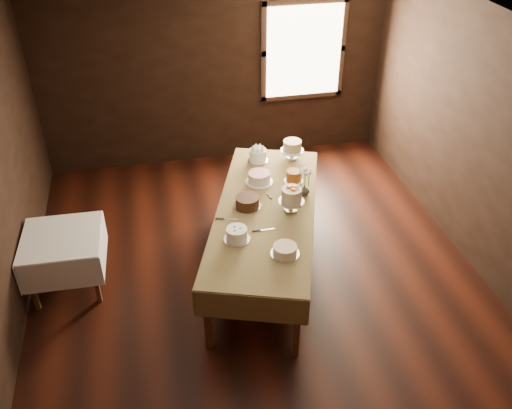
# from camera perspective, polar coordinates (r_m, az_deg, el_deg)

# --- Properties ---
(floor) EXTENTS (5.00, 6.00, 0.01)m
(floor) POSITION_cam_1_polar(r_m,az_deg,el_deg) (6.20, 0.40, -8.29)
(floor) COLOR black
(floor) RESTS_ON ground
(ceiling) EXTENTS (5.00, 6.00, 0.01)m
(ceiling) POSITION_cam_1_polar(r_m,az_deg,el_deg) (4.77, 0.53, 17.26)
(ceiling) COLOR beige
(ceiling) RESTS_ON wall_back
(wall_back) EXTENTS (5.00, 0.02, 2.80)m
(wall_back) POSITION_cam_1_polar(r_m,az_deg,el_deg) (8.02, -4.38, 13.85)
(wall_back) COLOR black
(wall_back) RESTS_ON ground
(wall_right) EXTENTS (0.02, 6.00, 2.80)m
(wall_right) POSITION_cam_1_polar(r_m,az_deg,el_deg) (6.32, 23.26, 5.09)
(wall_right) COLOR black
(wall_right) RESTS_ON ground
(window) EXTENTS (1.10, 0.05, 1.30)m
(window) POSITION_cam_1_polar(r_m,az_deg,el_deg) (8.16, 5.03, 15.69)
(window) COLOR #FFEABF
(window) RESTS_ON wall_back
(display_table) EXTENTS (1.85, 2.86, 0.83)m
(display_table) POSITION_cam_1_polar(r_m,az_deg,el_deg) (5.94, 1.01, -0.98)
(display_table) COLOR #492915
(display_table) RESTS_ON ground
(side_table) EXTENTS (0.84, 0.84, 0.69)m
(side_table) POSITION_cam_1_polar(r_m,az_deg,el_deg) (6.15, -19.65, -3.75)
(side_table) COLOR #492915
(side_table) RESTS_ON ground
(cake_meringue) EXTENTS (0.25, 0.25, 0.16)m
(cake_meringue) POSITION_cam_1_polar(r_m,az_deg,el_deg) (6.75, 0.20, 5.13)
(cake_meringue) COLOR silver
(cake_meringue) RESTS_ON display_table
(cake_speckled) EXTENTS (0.29, 0.29, 0.25)m
(cake_speckled) POSITION_cam_1_polar(r_m,az_deg,el_deg) (6.81, 3.80, 5.68)
(cake_speckled) COLOR white
(cake_speckled) RESTS_ON display_table
(cake_lattice) EXTENTS (0.36, 0.36, 0.12)m
(cake_lattice) POSITION_cam_1_polar(r_m,az_deg,el_deg) (6.33, 0.32, 2.76)
(cake_lattice) COLOR white
(cake_lattice) RESTS_ON display_table
(cake_caramel) EXTENTS (0.22, 0.22, 0.14)m
(cake_caramel) POSITION_cam_1_polar(r_m,az_deg,el_deg) (6.36, 3.94, 2.94)
(cake_caramel) COLOR white
(cake_caramel) RESTS_ON display_table
(cake_chocolate) EXTENTS (0.36, 0.36, 0.12)m
(cake_chocolate) POSITION_cam_1_polar(r_m,az_deg,el_deg) (5.91, -0.91, 0.26)
(cake_chocolate) COLOR silver
(cake_chocolate) RESTS_ON display_table
(cake_flowers) EXTENTS (0.29, 0.29, 0.29)m
(cake_flowers) POSITION_cam_1_polar(r_m,az_deg,el_deg) (5.83, 3.71, 0.40)
(cake_flowers) COLOR silver
(cake_flowers) RESTS_ON display_table
(cake_swirl) EXTENTS (0.30, 0.30, 0.14)m
(cake_swirl) POSITION_cam_1_polar(r_m,az_deg,el_deg) (5.44, -2.03, -3.16)
(cake_swirl) COLOR silver
(cake_swirl) RESTS_ON display_table
(cake_cream) EXTENTS (0.29, 0.29, 0.10)m
(cake_cream) POSITION_cam_1_polar(r_m,az_deg,el_deg) (5.27, 3.05, -4.82)
(cake_cream) COLOR silver
(cake_cream) RESTS_ON display_table
(cake_server_a) EXTENTS (0.24, 0.03, 0.01)m
(cake_server_a) POSITION_cam_1_polar(r_m,az_deg,el_deg) (5.60, 1.23, -2.62)
(cake_server_a) COLOR silver
(cake_server_a) RESTS_ON display_table
(cake_server_c) EXTENTS (0.07, 0.24, 0.01)m
(cake_server_c) POSITION_cam_1_polar(r_m,az_deg,el_deg) (6.19, 0.99, 1.39)
(cake_server_c) COLOR silver
(cake_server_c) RESTS_ON display_table
(cake_server_d) EXTENTS (0.21, 0.17, 0.01)m
(cake_server_d) POSITION_cam_1_polar(r_m,az_deg,el_deg) (6.11, 4.35, 0.81)
(cake_server_d) COLOR silver
(cake_server_d) RESTS_ON display_table
(cake_server_e) EXTENTS (0.24, 0.09, 0.01)m
(cake_server_e) POSITION_cam_1_polar(r_m,az_deg,el_deg) (5.75, -2.63, -1.55)
(cake_server_e) COLOR silver
(cake_server_e) RESTS_ON display_table
(flower_vase) EXTENTS (0.15, 0.15, 0.12)m
(flower_vase) POSITION_cam_1_polar(r_m,az_deg,el_deg) (6.13, 5.08, 1.51)
(flower_vase) COLOR #2D2823
(flower_vase) RESTS_ON display_table
(flower_bouquet) EXTENTS (0.14, 0.14, 0.20)m
(flower_bouquet) POSITION_cam_1_polar(r_m,az_deg,el_deg) (6.03, 5.16, 2.95)
(flower_bouquet) COLOR white
(flower_bouquet) RESTS_ON flower_vase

